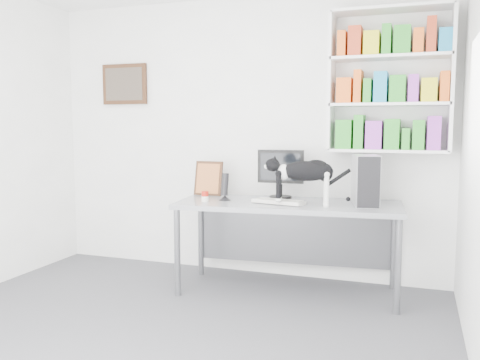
{
  "coord_description": "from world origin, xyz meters",
  "views": [
    {
      "loc": [
        1.65,
        -2.76,
        1.48
      ],
      "look_at": [
        0.15,
        1.53,
        0.98
      ],
      "focal_mm": 38.0,
      "sensor_mm": 36.0,
      "label": 1
    }
  ],
  "objects_px": {
    "desk": "(288,248)",
    "speaker": "(225,186)",
    "bookshelf": "(389,81)",
    "keyboard": "(279,202)",
    "cat": "(304,182)",
    "soup_can": "(205,196)",
    "pc_tower": "(365,180)",
    "monitor": "(281,173)",
    "leaning_print": "(208,178)"
  },
  "relations": [
    {
      "from": "desk",
      "to": "keyboard",
      "type": "relative_size",
      "value": 4.35
    },
    {
      "from": "speaker",
      "to": "leaning_print",
      "type": "height_order",
      "value": "leaning_print"
    },
    {
      "from": "pc_tower",
      "to": "speaker",
      "type": "height_order",
      "value": "pc_tower"
    },
    {
      "from": "bookshelf",
      "to": "soup_can",
      "type": "relative_size",
      "value": 13.67
    },
    {
      "from": "desk",
      "to": "pc_tower",
      "type": "relative_size",
      "value": 4.54
    },
    {
      "from": "bookshelf",
      "to": "cat",
      "type": "distance_m",
      "value": 1.17
    },
    {
      "from": "desk",
      "to": "soup_can",
      "type": "relative_size",
      "value": 21.23
    },
    {
      "from": "monitor",
      "to": "cat",
      "type": "height_order",
      "value": "monitor"
    },
    {
      "from": "pc_tower",
      "to": "speaker",
      "type": "xyz_separation_m",
      "value": [
        -1.2,
        -0.17,
        -0.08
      ]
    },
    {
      "from": "desk",
      "to": "pc_tower",
      "type": "bearing_deg",
      "value": 3.93
    },
    {
      "from": "keyboard",
      "to": "desk",
      "type": "bearing_deg",
      "value": 68.34
    },
    {
      "from": "pc_tower",
      "to": "speaker",
      "type": "bearing_deg",
      "value": 175.15
    },
    {
      "from": "leaning_print",
      "to": "soup_can",
      "type": "relative_size",
      "value": 3.73
    },
    {
      "from": "desk",
      "to": "speaker",
      "type": "relative_size",
      "value": 7.58
    },
    {
      "from": "leaning_print",
      "to": "soup_can",
      "type": "distance_m",
      "value": 0.41
    },
    {
      "from": "monitor",
      "to": "leaning_print",
      "type": "distance_m",
      "value": 0.7
    },
    {
      "from": "keyboard",
      "to": "cat",
      "type": "distance_m",
      "value": 0.29
    },
    {
      "from": "desk",
      "to": "soup_can",
      "type": "height_order",
      "value": "soup_can"
    },
    {
      "from": "keyboard",
      "to": "soup_can",
      "type": "xyz_separation_m",
      "value": [
        -0.64,
        -0.1,
        0.03
      ]
    },
    {
      "from": "monitor",
      "to": "soup_can",
      "type": "distance_m",
      "value": 0.74
    },
    {
      "from": "desk",
      "to": "monitor",
      "type": "distance_m",
      "value": 0.69
    },
    {
      "from": "desk",
      "to": "speaker",
      "type": "bearing_deg",
      "value": -178.35
    },
    {
      "from": "bookshelf",
      "to": "keyboard",
      "type": "height_order",
      "value": "bookshelf"
    },
    {
      "from": "monitor",
      "to": "cat",
      "type": "relative_size",
      "value": 0.71
    },
    {
      "from": "bookshelf",
      "to": "leaning_print",
      "type": "distance_m",
      "value": 1.85
    },
    {
      "from": "keyboard",
      "to": "soup_can",
      "type": "bearing_deg",
      "value": -159.94
    },
    {
      "from": "monitor",
      "to": "keyboard",
      "type": "bearing_deg",
      "value": -81.3
    },
    {
      "from": "bookshelf",
      "to": "speaker",
      "type": "bearing_deg",
      "value": -162.75
    },
    {
      "from": "bookshelf",
      "to": "cat",
      "type": "height_order",
      "value": "bookshelf"
    },
    {
      "from": "keyboard",
      "to": "speaker",
      "type": "relative_size",
      "value": 1.74
    },
    {
      "from": "soup_can",
      "to": "speaker",
      "type": "bearing_deg",
      "value": 40.72
    },
    {
      "from": "pc_tower",
      "to": "soup_can",
      "type": "bearing_deg",
      "value": 179.32
    },
    {
      "from": "leaning_print",
      "to": "keyboard",
      "type": "bearing_deg",
      "value": -18.54
    },
    {
      "from": "keyboard",
      "to": "bookshelf",
      "type": "bearing_deg",
      "value": 39.07
    },
    {
      "from": "keyboard",
      "to": "cat",
      "type": "xyz_separation_m",
      "value": [
        0.23,
        -0.04,
        0.18
      ]
    },
    {
      "from": "keyboard",
      "to": "speaker",
      "type": "bearing_deg",
      "value": -171.23
    },
    {
      "from": "keyboard",
      "to": "cat",
      "type": "relative_size",
      "value": 0.7
    },
    {
      "from": "bookshelf",
      "to": "monitor",
      "type": "relative_size",
      "value": 2.73
    },
    {
      "from": "pc_tower",
      "to": "soup_can",
      "type": "relative_size",
      "value": 4.67
    },
    {
      "from": "speaker",
      "to": "bookshelf",
      "type": "bearing_deg",
      "value": 27.16
    },
    {
      "from": "bookshelf",
      "to": "pc_tower",
      "type": "distance_m",
      "value": 0.89
    },
    {
      "from": "cat",
      "to": "speaker",
      "type": "bearing_deg",
      "value": 163.18
    },
    {
      "from": "desk",
      "to": "pc_tower",
      "type": "distance_m",
      "value": 0.89
    },
    {
      "from": "leaning_print",
      "to": "soup_can",
      "type": "bearing_deg",
      "value": -70.76
    },
    {
      "from": "bookshelf",
      "to": "leaning_print",
      "type": "height_order",
      "value": "bookshelf"
    },
    {
      "from": "cat",
      "to": "pc_tower",
      "type": "bearing_deg",
      "value": 15.13
    },
    {
      "from": "desk",
      "to": "soup_can",
      "type": "distance_m",
      "value": 0.86
    },
    {
      "from": "speaker",
      "to": "keyboard",
      "type": "bearing_deg",
      "value": 7.14
    },
    {
      "from": "keyboard",
      "to": "leaning_print",
      "type": "bearing_deg",
      "value": 171.93
    },
    {
      "from": "monitor",
      "to": "desk",
      "type": "bearing_deg",
      "value": -64.71
    }
  ]
}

